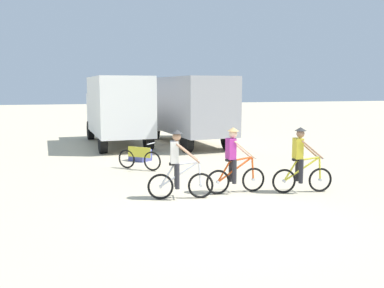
% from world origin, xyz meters
% --- Properties ---
extents(ground_plane, '(120.00, 120.00, 0.00)m').
position_xyz_m(ground_plane, '(0.00, 0.00, 0.00)').
color(ground_plane, beige).
extents(box_truck_white_box, '(2.91, 6.92, 3.35)m').
position_xyz_m(box_truck_white_box, '(-1.42, 11.97, 1.87)').
color(box_truck_white_box, white).
rests_on(box_truck_white_box, ground).
extents(box_truck_grey_hauler, '(3.12, 6.97, 3.35)m').
position_xyz_m(box_truck_grey_hauler, '(2.11, 11.30, 1.87)').
color(box_truck_grey_hauler, '#9E9EA3').
rests_on(box_truck_grey_hauler, ground).
extents(cyclist_orange_shirt, '(1.72, 0.53, 1.82)m').
position_xyz_m(cyclist_orange_shirt, '(-0.71, 1.62, 0.85)').
color(cyclist_orange_shirt, black).
rests_on(cyclist_orange_shirt, ground).
extents(cyclist_cowboy_hat, '(1.73, 0.52, 1.82)m').
position_xyz_m(cyclist_cowboy_hat, '(0.89, 1.80, 0.85)').
color(cyclist_cowboy_hat, black).
rests_on(cyclist_cowboy_hat, ground).
extents(cyclist_near_camera, '(1.73, 0.52, 1.82)m').
position_xyz_m(cyclist_near_camera, '(2.68, 1.37, 0.85)').
color(cyclist_near_camera, black).
rests_on(cyclist_near_camera, ground).
extents(bicycle_spare, '(1.37, 1.15, 0.97)m').
position_xyz_m(bicycle_spare, '(-1.18, 5.68, 0.40)').
color(bicycle_spare, black).
rests_on(bicycle_spare, ground).
extents(supply_crate, '(0.92, 0.94, 0.45)m').
position_xyz_m(supply_crate, '(-0.91, 7.42, 0.22)').
color(supply_crate, '#4C5199').
rests_on(supply_crate, ground).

